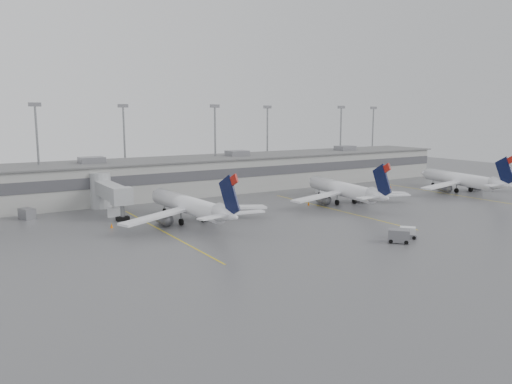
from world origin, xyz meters
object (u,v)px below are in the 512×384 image
jet_mid_right (345,189)px  jet_mid_left (191,205)px  baggage_tug (407,234)px  jet_far_right (463,179)px

jet_mid_right → jet_mid_left: bearing=-170.9°
jet_mid_right → baggage_tug: size_ratio=9.97×
jet_far_right → baggage_tug: size_ratio=9.89×
jet_mid_right → baggage_tug: (-11.19, -26.52, -2.38)m
jet_mid_left → jet_mid_right: jet_mid_left is taller
jet_mid_left → baggage_tug: 35.37m
jet_far_right → baggage_tug: 51.51m
jet_mid_right → jet_far_right: (34.43, -2.73, -0.00)m
jet_mid_left → jet_far_right: (68.86, -2.77, -0.03)m
jet_mid_right → jet_far_right: bearing=4.6°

